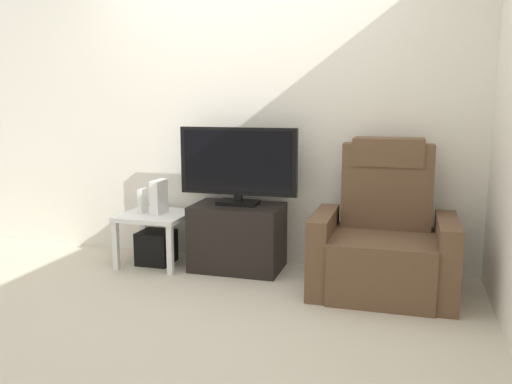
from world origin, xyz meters
TOP-DOWN VIEW (x-y plane):
  - ground_plane at (0.00, 0.00)m, footprint 6.40×6.40m
  - wall_back at (0.00, 1.13)m, footprint 6.40×0.06m
  - tv_stand at (-0.02, 0.84)m, footprint 0.71×0.46m
  - television at (-0.02, 0.86)m, footprint 0.95×0.20m
  - recliner_armchair at (1.13, 0.65)m, footprint 0.98×0.78m
  - side_table at (-0.72, 0.79)m, footprint 0.54×0.54m
  - subwoofer_box at (-0.72, 0.79)m, footprint 0.27×0.27m
  - book_upright at (-0.82, 0.77)m, footprint 0.03×0.12m
  - game_console at (-0.69, 0.80)m, footprint 0.07×0.20m

SIDE VIEW (x-z plane):
  - ground_plane at x=0.00m, z-range 0.00..0.00m
  - subwoofer_box at x=-0.72m, z-range 0.00..0.27m
  - tv_stand at x=-0.02m, z-range 0.00..0.53m
  - side_table at x=-0.72m, z-range 0.15..0.57m
  - recliner_armchair at x=1.13m, z-range -0.17..0.91m
  - book_upright at x=-0.82m, z-range 0.43..0.63m
  - game_console at x=-0.69m, z-range 0.43..0.70m
  - television at x=-0.02m, z-range 0.55..1.16m
  - wall_back at x=0.00m, z-range 0.00..2.60m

